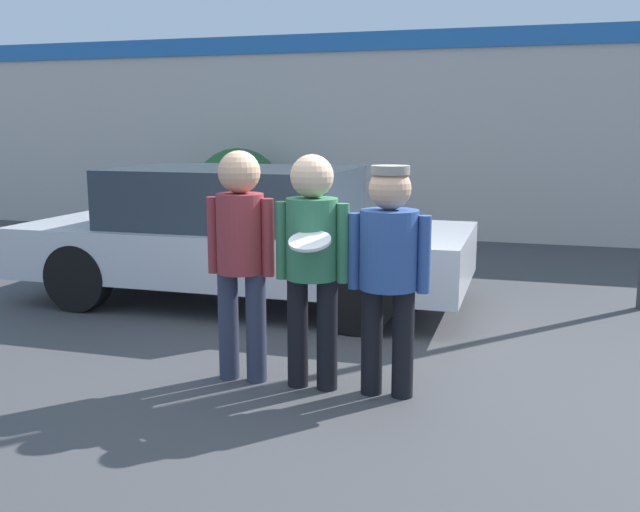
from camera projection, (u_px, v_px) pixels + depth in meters
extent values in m
plane|color=#3F3F42|center=(348.00, 382.00, 5.25)|extent=(56.00, 56.00, 0.00)
cube|color=beige|center=(456.00, 137.00, 11.56)|extent=(24.00, 0.18, 3.37)
cube|color=#2666B2|center=(458.00, 38.00, 11.18)|extent=(24.00, 0.04, 0.30)
cylinder|color=#2D3347|center=(229.00, 325.00, 5.28)|extent=(0.15, 0.15, 0.81)
cylinder|color=#2D3347|center=(256.00, 328.00, 5.22)|extent=(0.15, 0.15, 0.81)
cylinder|color=maroon|center=(240.00, 233.00, 5.13)|extent=(0.34, 0.34, 0.58)
cylinder|color=maroon|center=(214.00, 235.00, 5.19)|extent=(0.09, 0.09, 0.56)
cylinder|color=maroon|center=(268.00, 238.00, 5.07)|extent=(0.09, 0.09, 0.56)
sphere|color=tan|center=(239.00, 172.00, 5.05)|extent=(0.30, 0.30, 0.30)
cylinder|color=black|center=(298.00, 332.00, 5.12)|extent=(0.15, 0.15, 0.80)
cylinder|color=black|center=(327.00, 335.00, 5.06)|extent=(0.15, 0.15, 0.80)
cylinder|color=#33724C|center=(312.00, 239.00, 4.97)|extent=(0.36, 0.36, 0.57)
cylinder|color=#33724C|center=(282.00, 240.00, 5.03)|extent=(0.09, 0.09, 0.55)
cylinder|color=#33724C|center=(343.00, 243.00, 4.91)|extent=(0.09, 0.09, 0.55)
sphere|color=#DBB28E|center=(312.00, 176.00, 4.89)|extent=(0.30, 0.30, 0.30)
cylinder|color=white|center=(310.00, 241.00, 4.69)|extent=(0.29, 0.28, 0.11)
cylinder|color=black|center=(372.00, 341.00, 4.98)|extent=(0.15, 0.15, 0.77)
cylinder|color=black|center=(403.00, 344.00, 4.92)|extent=(0.15, 0.15, 0.77)
cylinder|color=#2D4C8C|center=(389.00, 250.00, 4.83)|extent=(0.40, 0.40, 0.54)
cylinder|color=#2D4C8C|center=(355.00, 251.00, 4.90)|extent=(0.09, 0.09, 0.53)
cylinder|color=#2D4C8C|center=(424.00, 255.00, 4.77)|extent=(0.09, 0.09, 0.53)
sphere|color=tan|center=(390.00, 189.00, 4.76)|extent=(0.29, 0.29, 0.29)
cylinder|color=gray|center=(390.00, 170.00, 4.73)|extent=(0.26, 0.26, 0.06)
cube|color=silver|center=(245.00, 250.00, 7.62)|extent=(4.72, 1.94, 0.53)
cube|color=#28333D|center=(235.00, 196.00, 7.54)|extent=(2.46, 1.67, 0.60)
cylinder|color=black|center=(394.00, 262.00, 8.07)|extent=(0.69, 0.22, 0.69)
cylinder|color=black|center=(359.00, 297.00, 6.42)|extent=(0.69, 0.22, 0.69)
cylinder|color=black|center=(163.00, 249.00, 8.89)|extent=(0.69, 0.22, 0.69)
cylinder|color=black|center=(79.00, 278.00, 7.24)|extent=(0.69, 0.22, 0.69)
sphere|color=#285B2D|center=(238.00, 194.00, 11.80)|extent=(1.50, 1.50, 1.50)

